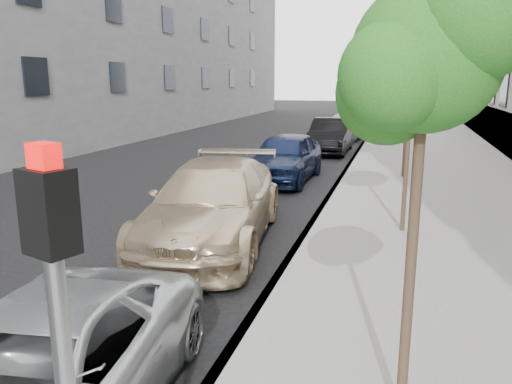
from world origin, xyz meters
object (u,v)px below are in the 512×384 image
at_px(tree_near, 429,58).
at_px(tree_far, 412,41).
at_px(minivan, 35,380).
at_px(suv, 213,203).
at_px(signal_pole, 63,357).
at_px(sedan_black, 331,136).
at_px(tree_mid, 416,49).
at_px(sedan_blue, 285,157).
at_px(sedan_rear, 344,127).

relative_size(tree_near, tree_far, 0.80).
relative_size(minivan, suv, 0.81).
bearing_deg(signal_pole, sedan_black, 112.20).
height_order(tree_near, minivan, tree_near).
xyz_separation_m(tree_mid, tree_far, (-0.00, 6.50, 0.59)).
bearing_deg(minivan, sedan_blue, 85.64).
bearing_deg(sedan_rear, tree_mid, -72.64).
bearing_deg(tree_mid, minivan, -113.61).
distance_m(tree_near, sedan_rear, 24.93).
bearing_deg(sedan_blue, signal_pole, -80.10).
xyz_separation_m(suv, sedan_rear, (0.56, 19.55, -0.11)).
xyz_separation_m(minivan, sedan_rear, (0.00, 25.65, 0.08)).
xyz_separation_m(minivan, suv, (-0.56, 6.10, 0.19)).
height_order(tree_near, sedan_blue, tree_near).
xyz_separation_m(signal_pole, sedan_rear, (-1.55, 27.13, -1.27)).
bearing_deg(tree_near, tree_far, 90.00).
relative_size(signal_pole, minivan, 0.63).
bearing_deg(tree_far, suv, -115.88).
height_order(signal_pole, sedan_blue, signal_pole).
relative_size(tree_far, minivan, 1.12).
bearing_deg(sedan_blue, tree_near, -70.24).
distance_m(tree_far, sedan_black, 7.83).
xyz_separation_m(tree_near, sedan_black, (-3.33, 18.99, -2.76)).
xyz_separation_m(signal_pole, minivan, (-1.55, 1.48, -1.35)).
xyz_separation_m(tree_far, suv, (-3.89, -8.01, -3.74)).
relative_size(tree_mid, tree_far, 0.90).
bearing_deg(tree_far, tree_near, -90.00).
relative_size(tree_mid, suv, 0.81).
distance_m(tree_mid, sedan_blue, 7.35).
distance_m(suv, sedan_rear, 19.56).
bearing_deg(tree_mid, signal_pole, -101.08).
bearing_deg(sedan_blue, tree_mid, -52.36).
xyz_separation_m(tree_near, tree_far, (-0.00, 13.00, 1.02)).
height_order(tree_near, sedan_black, tree_near).
relative_size(sedan_black, sedan_rear, 0.97).
bearing_deg(tree_near, sedan_rear, 97.72).
relative_size(tree_far, sedan_rear, 1.05).
bearing_deg(sedan_black, suv, -91.85).
height_order(tree_mid, signal_pole, tree_mid).
distance_m(tree_mid, signal_pole, 9.47).
height_order(tree_mid, suv, tree_mid).
xyz_separation_m(minivan, sedan_black, (0.00, 20.11, 0.15)).
bearing_deg(sedan_black, tree_far, -60.52).
xyz_separation_m(tree_mid, sedan_black, (-3.33, 12.49, -3.19)).
bearing_deg(tree_mid, suv, -158.73).
bearing_deg(tree_near, sedan_black, 99.94).
bearing_deg(tree_mid, sedan_blue, 126.14).
xyz_separation_m(tree_near, sedan_rear, (-3.33, 24.54, -2.84)).
distance_m(tree_mid, minivan, 8.96).
xyz_separation_m(tree_near, tree_mid, (0.00, 6.50, 0.43)).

